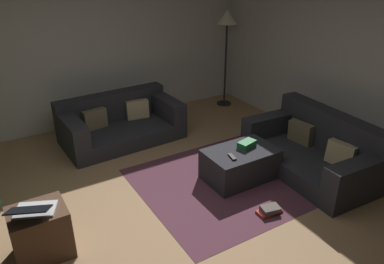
# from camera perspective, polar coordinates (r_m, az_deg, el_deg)

# --- Properties ---
(ground_plane) EXTENTS (6.40, 6.40, 0.00)m
(ground_plane) POSITION_cam_1_polar(r_m,az_deg,el_deg) (4.22, -3.95, -13.63)
(ground_plane) COLOR #93704C
(rear_partition) EXTENTS (6.40, 0.12, 2.60)m
(rear_partition) POSITION_cam_1_polar(r_m,az_deg,el_deg) (6.40, -17.78, 12.00)
(rear_partition) COLOR #BCB7B2
(rear_partition) RESTS_ON ground_plane
(corner_partition) EXTENTS (0.12, 6.40, 2.60)m
(corner_partition) POSITION_cam_1_polar(r_m,az_deg,el_deg) (5.62, 25.62, 8.98)
(corner_partition) COLOR #B5B0AB
(corner_partition) RESTS_ON ground_plane
(couch_left) EXTENTS (1.84, 1.06, 0.68)m
(couch_left) POSITION_cam_1_polar(r_m,az_deg,el_deg) (5.99, -11.05, 1.40)
(couch_left) COLOR #26262B
(couch_left) RESTS_ON ground_plane
(couch_right) EXTENTS (1.06, 1.85, 0.78)m
(couch_right) POSITION_cam_1_polar(r_m,az_deg,el_deg) (5.28, 18.42, -2.67)
(couch_right) COLOR #26262B
(couch_right) RESTS_ON ground_plane
(ottoman) EXTENTS (0.92, 0.59, 0.41)m
(ottoman) POSITION_cam_1_polar(r_m,az_deg,el_deg) (4.89, 7.38, -4.89)
(ottoman) COLOR #26262B
(ottoman) RESTS_ON ground_plane
(gift_box) EXTENTS (0.27, 0.19, 0.08)m
(gift_box) POSITION_cam_1_polar(r_m,az_deg,el_deg) (4.87, 8.39, -1.86)
(gift_box) COLOR #19662D
(gift_box) RESTS_ON ottoman
(tv_remote) EXTENTS (0.08, 0.17, 0.02)m
(tv_remote) POSITION_cam_1_polar(r_m,az_deg,el_deg) (4.61, 6.17, -3.80)
(tv_remote) COLOR black
(tv_remote) RESTS_ON ottoman
(side_table) EXTENTS (0.52, 0.44, 0.52)m
(side_table) POSITION_cam_1_polar(r_m,az_deg,el_deg) (3.96, -22.15, -14.06)
(side_table) COLOR #4C3323
(side_table) RESTS_ON ground_plane
(laptop) EXTENTS (0.49, 0.51, 0.18)m
(laptop) POSITION_cam_1_polar(r_m,az_deg,el_deg) (3.73, -23.15, -10.89)
(laptop) COLOR silver
(laptop) RESTS_ON side_table
(book_stack) EXTENTS (0.29, 0.19, 0.09)m
(book_stack) POSITION_cam_1_polar(r_m,az_deg,el_deg) (4.41, 11.83, -11.62)
(book_stack) COLOR #B7332D
(book_stack) RESTS_ON ground_plane
(corner_lamp) EXTENTS (0.36, 0.36, 1.78)m
(corner_lamp) POSITION_cam_1_polar(r_m,az_deg,el_deg) (7.01, 5.39, 16.02)
(corner_lamp) COLOR black
(corner_lamp) RESTS_ON ground_plane
(area_rug) EXTENTS (2.60, 2.00, 0.01)m
(area_rug) POSITION_cam_1_polar(r_m,az_deg,el_deg) (5.00, 7.25, -6.89)
(area_rug) COLOR #4D2936
(area_rug) RESTS_ON ground_plane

